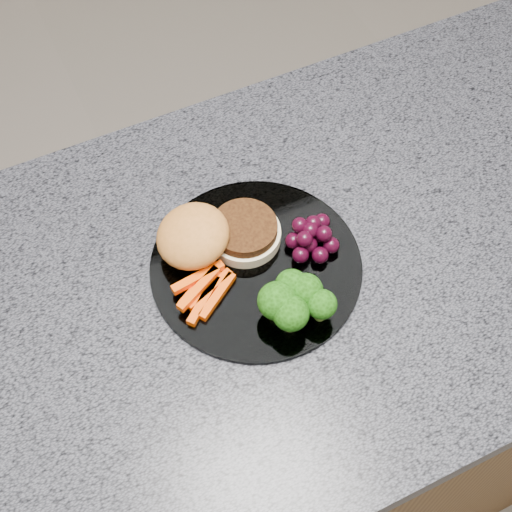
{
  "coord_description": "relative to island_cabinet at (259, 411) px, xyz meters",
  "views": [
    {
      "loc": [
        -0.2,
        -0.4,
        1.65
      ],
      "look_at": [
        0.0,
        0.01,
        0.93
      ],
      "focal_mm": 50.0,
      "sensor_mm": 36.0,
      "label": 1
    }
  ],
  "objects": [
    {
      "name": "island_cabinet",
      "position": [
        0.0,
        0.0,
        0.0
      ],
      "size": [
        1.2,
        0.6,
        0.86
      ],
      "primitive_type": "cube",
      "color": "brown",
      "rests_on": "ground"
    },
    {
      "name": "broccoli",
      "position": [
        0.01,
        -0.06,
        0.51
      ],
      "size": [
        0.09,
        0.07,
        0.06
      ],
      "rotation": [
        0.0,
        0.0,
        -0.21
      ],
      "color": "olive",
      "rests_on": "plate"
    },
    {
      "name": "burger",
      "position": [
        -0.04,
        0.06,
        0.5
      ],
      "size": [
        0.16,
        0.11,
        0.05
      ],
      "rotation": [
        0.0,
        0.0,
        -0.06
      ],
      "color": "beige",
      "rests_on": "plate"
    },
    {
      "name": "carrot_sticks",
      "position": [
        -0.07,
        0.0,
        0.48
      ],
      "size": [
        0.08,
        0.07,
        0.02
      ],
      "rotation": [
        0.0,
        0.0,
        0.21
      ],
      "color": "#FC4D04",
      "rests_on": "plate"
    },
    {
      "name": "countertop",
      "position": [
        0.0,
        0.0,
        0.45
      ],
      "size": [
        1.2,
        0.6,
        0.04
      ],
      "primitive_type": "cube",
      "color": "#4A4C54",
      "rests_on": "island_cabinet"
    },
    {
      "name": "grape_bunch",
      "position": [
        0.08,
        0.01,
        0.49
      ],
      "size": [
        0.07,
        0.06,
        0.04
      ],
      "rotation": [
        0.0,
        0.0,
        0.13
      ],
      "color": "black",
      "rests_on": "plate"
    },
    {
      "name": "plate",
      "position": [
        0.0,
        0.01,
        0.47
      ],
      "size": [
        0.26,
        0.26,
        0.01
      ],
      "primitive_type": "cylinder",
      "color": "white",
      "rests_on": "countertop"
    }
  ]
}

